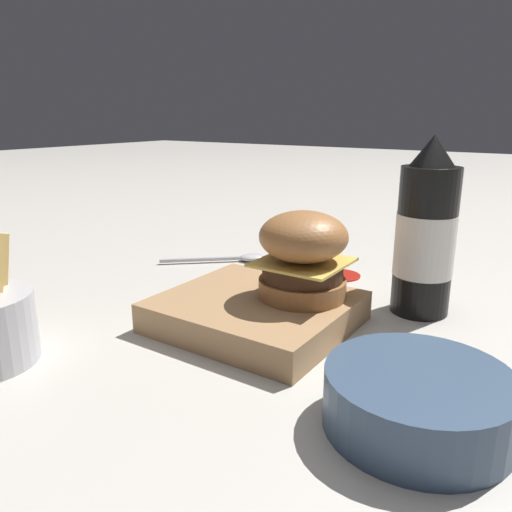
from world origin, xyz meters
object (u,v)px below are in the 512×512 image
Objects in this scene: serving_board at (256,312)px; ketchup_bottle at (425,236)px; burger at (303,254)px; spoon at (238,258)px; side_bowl at (418,398)px.

serving_board is 0.96× the size of ketchup_bottle.
burger is at bearing -131.52° from ketchup_bottle.
burger reaches higher than spoon.
serving_board is 0.23m from side_bowl.
burger is 0.22m from side_bowl.
side_bowl reaches higher than spoon.
burger is at bearing -79.48° from spoon.
ketchup_bottle reaches higher than burger.
ketchup_bottle is (0.14, 0.15, 0.08)m from serving_board.
burger is (0.04, 0.03, 0.07)m from serving_board.
ketchup_bottle reaches higher than spoon.
spoon is at bearing 130.62° from serving_board.
serving_board is 2.06× the size of burger.
side_bowl is at bearing -23.44° from serving_board.
side_bowl is (0.21, -0.09, 0.01)m from serving_board.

